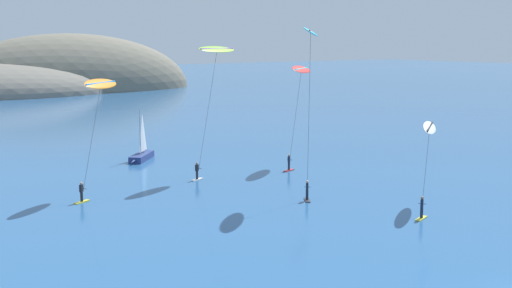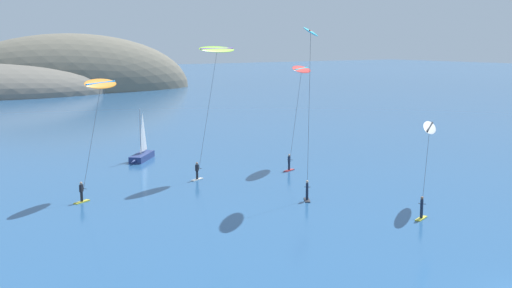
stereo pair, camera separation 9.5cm
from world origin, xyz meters
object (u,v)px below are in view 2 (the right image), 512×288
Objects in this scene: kitesurfer_red at (301,75)px; kitesurfer_white at (429,134)px; kitesurfer_lime at (216,58)px; kitesurfer_orange at (99,93)px; sailboat_near at (141,155)px; kitesurfer_cyan at (310,44)px.

kitesurfer_red reaches higher than kitesurfer_white.
kitesurfer_white is at bearing -69.15° from kitesurfer_lime.
kitesurfer_red is at bearing 82.15° from kitesurfer_white.
kitesurfer_red is at bearing -0.81° from kitesurfer_lime.
kitesurfer_orange reaches higher than kitesurfer_white.
kitesurfer_lime reaches higher than kitesurfer_white.
kitesurfer_white is 0.74× the size of kitesurfer_orange.
sailboat_near is at bearing 141.34° from kitesurfer_red.
kitesurfer_red is 1.42× the size of kitesurfer_white.
kitesurfer_cyan reaches higher than kitesurfer_red.
kitesurfer_lime is 22.12m from kitesurfer_white.
kitesurfer_cyan reaches higher than kitesurfer_lime.
kitesurfer_white is at bearing -43.02° from kitesurfer_orange.
kitesurfer_red is at bearing 3.11° from kitesurfer_orange.
sailboat_near is 0.54× the size of kitesurfer_red.
kitesurfer_lime reaches higher than kitesurfer_red.
kitesurfer_lime is (-2.37, 11.46, -1.33)m from kitesurfer_cyan.
sailboat_near is at bearing 106.95° from kitesurfer_lime.
kitesurfer_lime reaches higher than sailboat_near.
kitesurfer_red reaches higher than kitesurfer_orange.
kitesurfer_lime is at bearing -73.05° from sailboat_near.
kitesurfer_white is at bearing -70.49° from sailboat_near.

